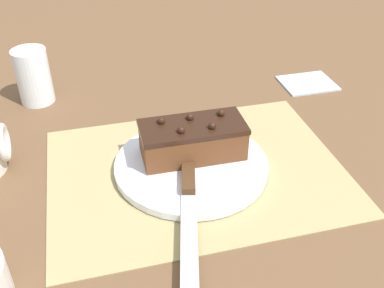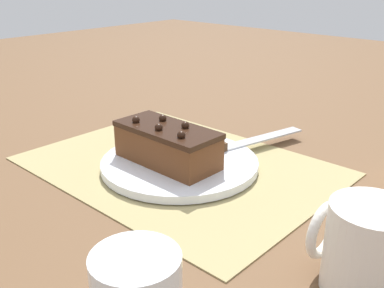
{
  "view_description": "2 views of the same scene",
  "coord_description": "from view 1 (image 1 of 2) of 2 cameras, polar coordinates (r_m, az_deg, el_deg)",
  "views": [
    {
      "loc": [
        -0.15,
        -0.54,
        0.45
      ],
      "look_at": [
        -0.0,
        0.01,
        0.04
      ],
      "focal_mm": 42.0,
      "sensor_mm": 36.0,
      "label": 1
    },
    {
      "loc": [
        -0.45,
        0.46,
        0.29
      ],
      "look_at": [
        -0.04,
        0.02,
        0.05
      ],
      "focal_mm": 42.0,
      "sensor_mm": 36.0,
      "label": 2
    }
  ],
  "objects": [
    {
      "name": "ground_plane",
      "position": [
        0.71,
        0.57,
        -3.46
      ],
      "size": [
        3.0,
        3.0,
        0.0
      ],
      "primitive_type": "plane",
      "color": "brown"
    },
    {
      "name": "drinking_glass",
      "position": [
        0.93,
        -19.49,
        8.11
      ],
      "size": [
        0.07,
        0.07,
        0.11
      ],
      "color": "white",
      "rests_on": "ground_plane"
    },
    {
      "name": "placemat_woven",
      "position": [
        0.71,
        0.57,
        -3.33
      ],
      "size": [
        0.46,
        0.34,
        0.0
      ],
      "primitive_type": "cube",
      "color": "tan",
      "rests_on": "ground_plane"
    },
    {
      "name": "cake_plate",
      "position": [
        0.71,
        -0.1,
        -2.65
      ],
      "size": [
        0.24,
        0.24,
        0.01
      ],
      "color": "white",
      "rests_on": "placemat_woven"
    },
    {
      "name": "chocolate_cake",
      "position": [
        0.71,
        0.26,
        0.61
      ],
      "size": [
        0.17,
        0.08,
        0.07
      ],
      "rotation": [
        0.0,
        0.0,
        -0.01
      ],
      "color": "brown",
      "rests_on": "cake_plate"
    },
    {
      "name": "folded_napkin",
      "position": [
        0.99,
        14.47,
        7.58
      ],
      "size": [
        0.11,
        0.09,
        0.01
      ],
      "primitive_type": "cube",
      "color": "silver",
      "rests_on": "ground_plane"
    },
    {
      "name": "serving_knife",
      "position": [
        0.64,
        -0.43,
        -6.48
      ],
      "size": [
        0.08,
        0.25,
        0.01
      ],
      "rotation": [
        0.0,
        0.0,
        2.9
      ],
      "color": "#472D19",
      "rests_on": "cake_plate"
    }
  ]
}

